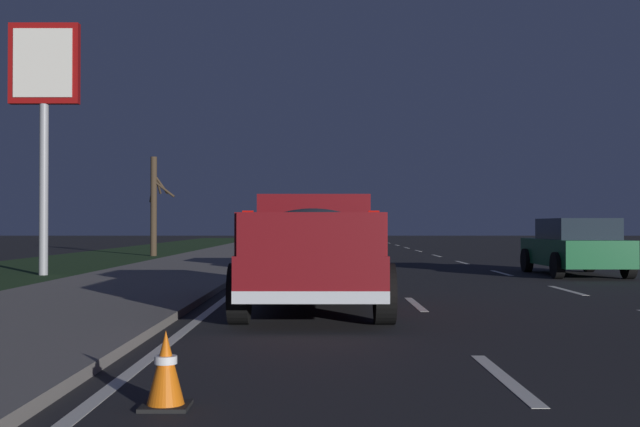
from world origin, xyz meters
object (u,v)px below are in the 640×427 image
object	(u,v)px
bare_tree_far	(154,204)
traffic_cone_near	(166,370)
pickup_truck	(314,249)
gas_price_sign	(44,86)
sedan_black	(311,245)
sedan_green	(575,246)

from	to	relation	value
bare_tree_far	traffic_cone_near	xyz separation A→B (m)	(-29.12, -6.14, -2.01)
bare_tree_far	traffic_cone_near	world-z (taller)	bare_tree_far
pickup_truck	gas_price_sign	world-z (taller)	gas_price_sign
gas_price_sign	sedan_black	bearing A→B (deg)	-76.45
gas_price_sign	traffic_cone_near	xyz separation A→B (m)	(-15.70, -6.36, -4.87)
sedan_green	bare_tree_far	xyz separation A→B (m)	(13.46, 14.20, 1.51)
gas_price_sign	bare_tree_far	size ratio (longest dim) A/B	1.57
pickup_truck	sedan_green	xyz separation A→B (m)	(8.79, -7.01, -0.20)
sedan_black	traffic_cone_near	distance (m)	17.48
pickup_truck	traffic_cone_near	world-z (taller)	pickup_truck
sedan_black	gas_price_sign	bearing A→B (deg)	103.55
pickup_truck	gas_price_sign	distance (m)	12.26
pickup_truck	sedan_green	size ratio (longest dim) A/B	1.23
sedan_green	bare_tree_far	distance (m)	19.62
bare_tree_far	sedan_green	bearing A→B (deg)	-133.47
sedan_black	sedan_green	world-z (taller)	same
pickup_truck	sedan_black	size ratio (longest dim) A/B	1.22
pickup_truck	sedan_black	bearing A→B (deg)	0.81
traffic_cone_near	bare_tree_far	bearing A→B (deg)	11.91
sedan_green	gas_price_sign	world-z (taller)	gas_price_sign
traffic_cone_near	gas_price_sign	bearing A→B (deg)	22.04
sedan_black	sedan_green	size ratio (longest dim) A/B	1.01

